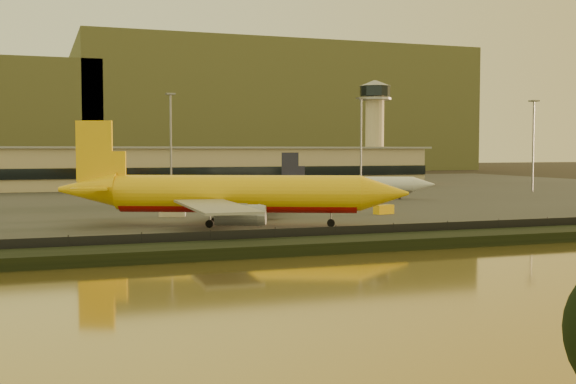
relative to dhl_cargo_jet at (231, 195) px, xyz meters
name	(u,v)px	position (x,y,z in m)	size (l,w,h in m)	color
ground	(339,232)	(12.95, -11.69, -5.05)	(900.00, 900.00, 0.00)	black
embankment	(394,242)	(12.95, -28.69, -4.35)	(320.00, 7.00, 1.40)	black
tarmac	(198,194)	(12.95, 83.31, -4.95)	(320.00, 220.00, 0.20)	#2D2D2D
perimeter_fence	(379,233)	(12.95, -24.69, -3.75)	(300.00, 0.05, 2.20)	black
terminal_building	(129,168)	(-1.57, 113.86, 1.19)	(202.00, 25.00, 12.60)	#C6B589
control_tower	(375,121)	(82.95, 119.31, 16.61)	(11.20, 11.20, 35.50)	#C6B589
apron_light_masts	(275,134)	(27.95, 63.31, 10.65)	(152.20, 12.20, 25.40)	slate
distant_hills	(72,115)	(-7.79, 328.31, 26.33)	(470.00, 160.00, 70.00)	olive
dhl_cargo_jet	(231,195)	(0.00, 0.00, 0.00)	(51.88, 49.12, 16.26)	yellow
white_narrowbody_jet	(354,185)	(42.93, 48.95, -1.56)	(36.74, 34.68, 11.02)	silver
gse_vehicle_yellow	(384,209)	(31.56, 10.80, -4.02)	(3.71, 1.67, 1.67)	yellow
gse_vehicle_white	(172,211)	(-5.74, 18.70, -3.83)	(4.54, 2.04, 2.04)	silver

